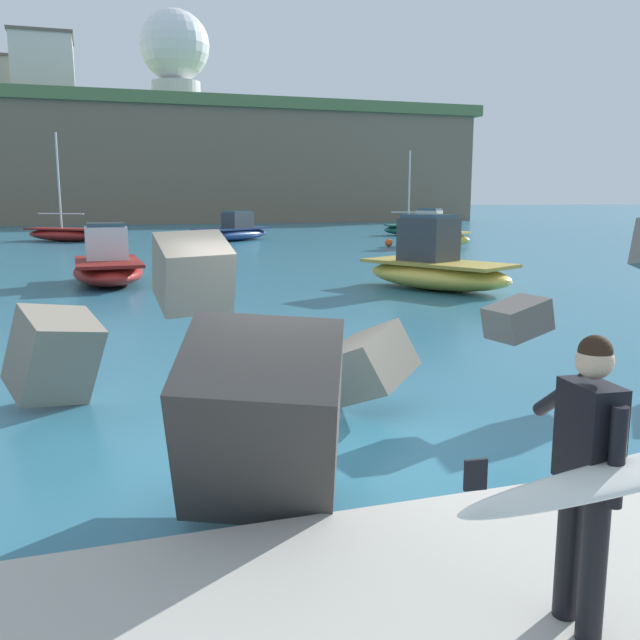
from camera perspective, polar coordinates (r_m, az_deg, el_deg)
ground_plane at (r=7.61m, az=-0.56°, el=-11.17°), size 400.00×400.00×0.00m
breakwater_jetty at (r=8.54m, az=-18.60°, el=-1.53°), size 30.26×7.49×2.66m
surfer_with_board at (r=4.24m, az=22.38°, el=-11.23°), size 2.11×1.24×1.78m
boat_near_centre at (r=21.21m, az=9.50°, el=4.36°), size 4.11×5.34×2.25m
boat_near_right at (r=51.00m, az=7.64°, el=7.44°), size 4.55×2.86×6.00m
boat_mid_left at (r=38.98m, az=9.29°, el=6.92°), size 3.79×4.12×2.13m
boat_mid_centre at (r=46.44m, az=-20.08°, el=6.69°), size 5.78×5.18×6.66m
boat_mid_right at (r=23.18m, az=-17.09°, el=4.32°), size 2.24×4.50×1.94m
boat_far_left at (r=44.47m, az=-7.11°, el=7.26°), size 6.08×5.20×1.86m
mooring_buoy_inner at (r=39.10m, az=5.68°, el=6.36°), size 0.44×0.44×0.44m
headland_bluff at (r=88.42m, az=-22.76°, el=11.78°), size 98.22×33.73×12.91m
radar_dome at (r=85.08m, az=-11.87°, el=20.76°), size 7.80×7.80×10.49m
station_building_west at (r=90.95m, az=-22.72°, el=17.49°), size 7.59×7.27×5.33m
station_building_central at (r=82.30m, az=-21.83°, el=18.80°), size 6.31×6.86×6.42m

